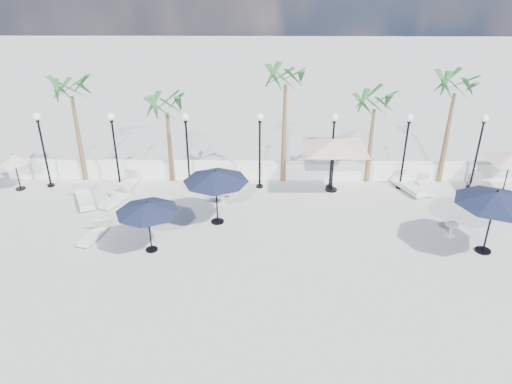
{
  "coord_description": "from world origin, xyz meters",
  "views": [
    {
      "loc": [
        0.06,
        -15.89,
        11.11
      ],
      "look_at": [
        -0.14,
        3.0,
        1.5
      ],
      "focal_mm": 35.0,
      "sensor_mm": 36.0,
      "label": 1
    }
  ],
  "objects_px": {
    "lounger_5": "(409,185)",
    "parasol_navy_right": "(496,198)",
    "parasol_navy_left": "(147,208)",
    "lounger_4": "(231,185)",
    "parasol_cream_small": "(14,159)",
    "lounger_1": "(115,199)",
    "lounger_7": "(425,186)",
    "parasol_cream_sq_a": "(335,140)",
    "lounger_2": "(85,198)",
    "lounger_3": "(93,235)",
    "lounger_6": "(476,187)",
    "lounger_0": "(126,184)",
    "parasol_cream_sq_b": "(512,155)",
    "parasol_navy_mid": "(216,177)"
  },
  "relations": [
    {
      "from": "lounger_3",
      "to": "parasol_navy_left",
      "type": "relative_size",
      "value": 0.68
    },
    {
      "from": "lounger_4",
      "to": "lounger_1",
      "type": "bearing_deg",
      "value": -142.8
    },
    {
      "from": "lounger_1",
      "to": "lounger_7",
      "type": "distance_m",
      "value": 15.01
    },
    {
      "from": "lounger_3",
      "to": "lounger_4",
      "type": "relative_size",
      "value": 0.91
    },
    {
      "from": "lounger_6",
      "to": "lounger_1",
      "type": "bearing_deg",
      "value": -153.83
    },
    {
      "from": "lounger_4",
      "to": "parasol_cream_small",
      "type": "bearing_deg",
      "value": -158.18
    },
    {
      "from": "lounger_2",
      "to": "parasol_cream_sq_b",
      "type": "relative_size",
      "value": 0.51
    },
    {
      "from": "lounger_6",
      "to": "parasol_navy_mid",
      "type": "bearing_deg",
      "value": -144.48
    },
    {
      "from": "lounger_7",
      "to": "parasol_cream_small",
      "type": "distance_m",
      "value": 20.11
    },
    {
      "from": "parasol_navy_right",
      "to": "lounger_2",
      "type": "bearing_deg",
      "value": 167.29
    },
    {
      "from": "lounger_1",
      "to": "lounger_7",
      "type": "xyz_separation_m",
      "value": [
        14.93,
        1.52,
        -0.0
      ]
    },
    {
      "from": "lounger_4",
      "to": "parasol_navy_right",
      "type": "distance_m",
      "value": 11.85
    },
    {
      "from": "lounger_3",
      "to": "parasol_navy_right",
      "type": "relative_size",
      "value": 0.55
    },
    {
      "from": "lounger_1",
      "to": "lounger_2",
      "type": "relative_size",
      "value": 0.85
    },
    {
      "from": "lounger_0",
      "to": "lounger_3",
      "type": "height_order",
      "value": "lounger_0"
    },
    {
      "from": "parasol_navy_left",
      "to": "parasol_cream_small",
      "type": "xyz_separation_m",
      "value": [
        -7.6,
        5.35,
        -0.31
      ]
    },
    {
      "from": "lounger_0",
      "to": "lounger_3",
      "type": "bearing_deg",
      "value": -80.61
    },
    {
      "from": "lounger_1",
      "to": "parasol_navy_left",
      "type": "xyz_separation_m",
      "value": [
        2.47,
        -3.91,
        1.72
      ]
    },
    {
      "from": "parasol_navy_left",
      "to": "parasol_navy_right",
      "type": "bearing_deg",
      "value": 0.21
    },
    {
      "from": "lounger_4",
      "to": "lounger_6",
      "type": "height_order",
      "value": "lounger_4"
    },
    {
      "from": "lounger_0",
      "to": "lounger_7",
      "type": "xyz_separation_m",
      "value": [
        14.81,
        -0.0,
        -0.04
      ]
    },
    {
      "from": "lounger_2",
      "to": "parasol_cream_small",
      "type": "relative_size",
      "value": 1.13
    },
    {
      "from": "lounger_0",
      "to": "lounger_6",
      "type": "xyz_separation_m",
      "value": [
        17.32,
        -0.0,
        -0.03
      ]
    },
    {
      "from": "parasol_navy_mid",
      "to": "parasol_cream_sq_a",
      "type": "relative_size",
      "value": 0.48
    },
    {
      "from": "lounger_5",
      "to": "parasol_navy_right",
      "type": "xyz_separation_m",
      "value": [
        1.57,
        -5.39,
        2.15
      ]
    },
    {
      "from": "lounger_1",
      "to": "lounger_5",
      "type": "distance_m",
      "value": 14.2
    },
    {
      "from": "parasol_navy_left",
      "to": "parasol_navy_mid",
      "type": "distance_m",
      "value": 3.33
    },
    {
      "from": "lounger_3",
      "to": "parasol_navy_mid",
      "type": "relative_size",
      "value": 0.6
    },
    {
      "from": "parasol_cream_sq_a",
      "to": "parasol_navy_left",
      "type": "bearing_deg",
      "value": -145.35
    },
    {
      "from": "parasol_navy_mid",
      "to": "parasol_navy_right",
      "type": "bearing_deg",
      "value": -11.49
    },
    {
      "from": "parasol_navy_right",
      "to": "parasol_cream_sq_b",
      "type": "bearing_deg",
      "value": 60.0
    },
    {
      "from": "lounger_7",
      "to": "parasol_cream_sq_b",
      "type": "xyz_separation_m",
      "value": [
        3.82,
        -0.07,
        1.74
      ]
    },
    {
      "from": "lounger_4",
      "to": "parasol_cream_sq_a",
      "type": "distance_m",
      "value": 5.51
    },
    {
      "from": "lounger_5",
      "to": "parasol_cream_sq_a",
      "type": "bearing_deg",
      "value": 156.95
    },
    {
      "from": "lounger_6",
      "to": "lounger_4",
      "type": "bearing_deg",
      "value": -158.81
    },
    {
      "from": "lounger_2",
      "to": "lounger_3",
      "type": "relative_size",
      "value": 1.27
    },
    {
      "from": "lounger_5",
      "to": "parasol_navy_mid",
      "type": "xyz_separation_m",
      "value": [
        -9.19,
        -3.2,
        1.94
      ]
    },
    {
      "from": "lounger_6",
      "to": "lounger_2",
      "type": "bearing_deg",
      "value": -154.21
    },
    {
      "from": "parasol_navy_right",
      "to": "parasol_cream_sq_b",
      "type": "height_order",
      "value": "parasol_navy_right"
    },
    {
      "from": "parasol_navy_left",
      "to": "parasol_cream_small",
      "type": "height_order",
      "value": "parasol_navy_left"
    },
    {
      "from": "lounger_0",
      "to": "lounger_2",
      "type": "relative_size",
      "value": 0.98
    },
    {
      "from": "parasol_navy_mid",
      "to": "parasol_navy_right",
      "type": "distance_m",
      "value": 10.98
    },
    {
      "from": "lounger_3",
      "to": "lounger_4",
      "type": "height_order",
      "value": "lounger_4"
    },
    {
      "from": "lounger_3",
      "to": "lounger_7",
      "type": "bearing_deg",
      "value": 31.27
    },
    {
      "from": "lounger_2",
      "to": "lounger_5",
      "type": "bearing_deg",
      "value": -18.95
    },
    {
      "from": "lounger_4",
      "to": "lounger_0",
      "type": "bearing_deg",
      "value": -158.65
    },
    {
      "from": "lounger_1",
      "to": "parasol_cream_sq_a",
      "type": "relative_size",
      "value": 0.31
    },
    {
      "from": "parasol_cream_sq_a",
      "to": "parasol_navy_mid",
      "type": "bearing_deg",
      "value": -149.41
    },
    {
      "from": "lounger_6",
      "to": "parasol_navy_left",
      "type": "xyz_separation_m",
      "value": [
        -14.97,
        -5.43,
        1.72
      ]
    },
    {
      "from": "lounger_2",
      "to": "lounger_7",
      "type": "relative_size",
      "value": 1.2
    }
  ]
}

